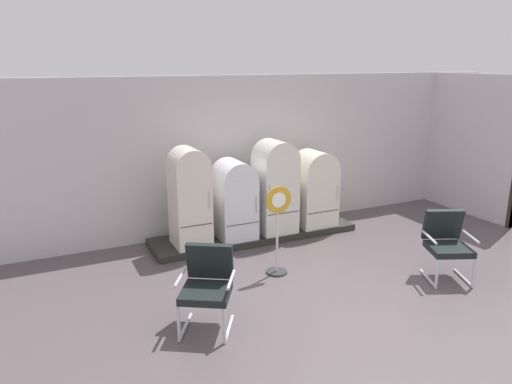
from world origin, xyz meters
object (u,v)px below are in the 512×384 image
(refrigerator_2, at_px, (275,184))
(refrigerator_3, at_px, (314,187))
(sign_stand, at_px, (278,235))
(armchair_right, at_px, (447,241))
(refrigerator_1, at_px, (234,197))
(armchair_left, at_px, (207,283))
(refrigerator_0, at_px, (190,194))

(refrigerator_2, height_order, refrigerator_3, refrigerator_2)
(refrigerator_3, bearing_deg, sign_stand, -136.83)
(armchair_right, bearing_deg, refrigerator_2, 119.72)
(refrigerator_1, height_order, refrigerator_2, refrigerator_2)
(armchair_left, xyz_separation_m, armchair_right, (3.61, -0.20, 0.00))
(refrigerator_2, relative_size, armchair_left, 1.66)
(refrigerator_1, xyz_separation_m, armchair_left, (-1.36, -2.40, -0.27))
(armchair_left, relative_size, sign_stand, 0.73)
(refrigerator_0, relative_size, sign_stand, 1.21)
(refrigerator_1, bearing_deg, refrigerator_3, -0.80)
(refrigerator_1, xyz_separation_m, refrigerator_2, (0.77, -0.03, 0.16))
(refrigerator_3, height_order, armchair_left, refrigerator_3)
(refrigerator_1, relative_size, sign_stand, 1.00)
(refrigerator_0, xyz_separation_m, armchair_left, (-0.56, -2.37, -0.43))
(refrigerator_3, xyz_separation_m, armchair_left, (-2.96, -2.38, -0.28))
(refrigerator_2, height_order, armchair_left, refrigerator_2)
(refrigerator_1, bearing_deg, armchair_left, -119.54)
(refrigerator_0, bearing_deg, armchair_right, -40.12)
(refrigerator_1, height_order, refrigerator_3, refrigerator_3)
(refrigerator_0, relative_size, refrigerator_2, 1.00)
(refrigerator_3, bearing_deg, refrigerator_0, -179.68)
(refrigerator_0, height_order, armchair_left, refrigerator_0)
(refrigerator_1, height_order, armchair_right, refrigerator_1)
(refrigerator_1, bearing_deg, armchair_right, -49.24)
(refrigerator_3, bearing_deg, refrigerator_1, 179.20)
(refrigerator_2, bearing_deg, sign_stand, -116.05)
(refrigerator_1, distance_m, sign_stand, 1.46)
(refrigerator_2, distance_m, armchair_right, 3.00)
(refrigerator_0, distance_m, refrigerator_2, 1.58)
(armchair_right, bearing_deg, refrigerator_3, 104.11)
(refrigerator_0, bearing_deg, armchair_left, -103.23)
(sign_stand, bearing_deg, refrigerator_2, 63.95)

